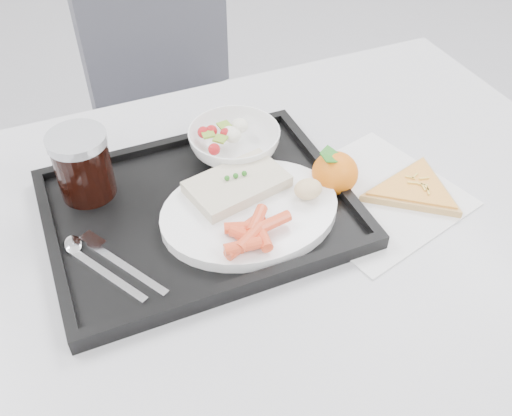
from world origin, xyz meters
name	(u,v)px	position (x,y,z in m)	size (l,w,h in m)	color
table	(249,253)	(0.00, 0.30, 0.68)	(1.20, 0.80, 0.75)	silver
chair	(175,99)	(0.08, 1.01, 0.54)	(0.51, 0.51, 0.93)	#3C3D45
tray	(200,210)	(-0.06, 0.35, 0.76)	(0.45, 0.35, 0.03)	black
dinner_plate	(250,212)	(0.00, 0.30, 0.77)	(0.27, 0.27, 0.02)	white
fish_fillet	(237,184)	(0.00, 0.34, 0.79)	(0.16, 0.12, 0.03)	beige
bread_roll	(308,189)	(0.09, 0.29, 0.80)	(0.05, 0.04, 0.03)	#EDC788
salad_bowl	(234,142)	(0.04, 0.45, 0.79)	(0.15, 0.15, 0.05)	white
cola_glass	(83,164)	(-0.21, 0.45, 0.82)	(0.09, 0.09, 0.11)	black
cutlery	(100,259)	(-0.22, 0.30, 0.77)	(0.12, 0.16, 0.01)	silver
napkin	(372,196)	(0.20, 0.28, 0.75)	(0.30, 0.30, 0.00)	silver
tangerine	(335,173)	(0.15, 0.32, 0.79)	(0.08, 0.08, 0.07)	orange
pizza_slice	(415,189)	(0.27, 0.26, 0.76)	(0.22, 0.22, 0.02)	#B47F4F
carrot_pile	(252,233)	(-0.02, 0.24, 0.80)	(0.11, 0.08, 0.02)	#E94B26
salad_contents	(227,133)	(0.03, 0.46, 0.80)	(0.09, 0.07, 0.02)	#A81519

